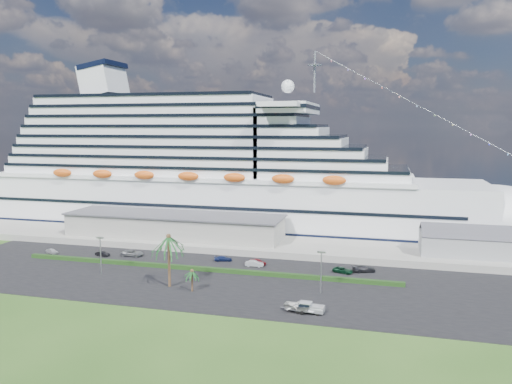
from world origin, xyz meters
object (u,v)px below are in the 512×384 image
(cruise_ship, at_px, (215,175))
(parked_car_3, at_px, (223,258))
(boat_trailer, at_px, (300,306))
(pickup_truck, at_px, (309,307))

(cruise_ship, distance_m, parked_car_3, 45.09)
(parked_car_3, xyz_separation_m, boat_trailer, (23.60, -28.17, 0.60))
(cruise_ship, bearing_deg, boat_trailer, -59.60)
(cruise_ship, height_order, pickup_truck, cruise_ship)
(parked_car_3, bearing_deg, boat_trailer, -154.99)
(pickup_truck, bearing_deg, boat_trailer, -170.96)
(cruise_ship, distance_m, boat_trailer, 79.46)
(pickup_truck, bearing_deg, parked_car_3, 131.82)
(parked_car_3, height_order, boat_trailer, boat_trailer)
(cruise_ship, height_order, boat_trailer, cruise_ship)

